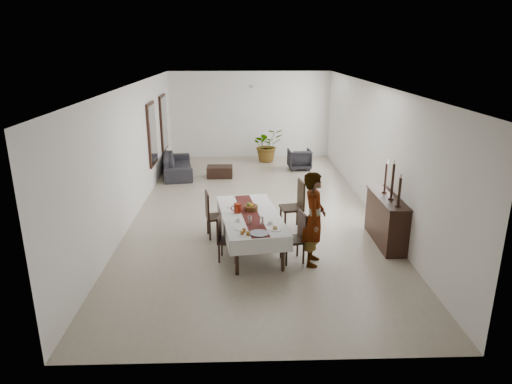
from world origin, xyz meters
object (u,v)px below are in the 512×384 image
dining_table_top (250,216)px  red_pitcher (237,208)px  sofa (178,165)px  sideboard_body (386,220)px  woman (314,219)px

dining_table_top → red_pitcher: red_pitcher is taller
sofa → red_pitcher: bearing=-169.3°
sofa → dining_table_top: bearing=-167.3°
sideboard_body → sofa: size_ratio=0.74×
dining_table_top → red_pitcher: size_ratio=12.00×
red_pitcher → sofa: size_ratio=0.09×
dining_table_top → sofa: 6.27m
dining_table_top → woman: size_ratio=1.29×
red_pitcher → sideboard_body: bearing=1.7°
red_pitcher → sofa: (-2.02, 5.71, -0.53)m
sofa → sideboard_body: bearing=-145.9°
dining_table_top → woman: woman is taller
woman → sofa: size_ratio=0.82×
woman → sideboard_body: woman is taller
woman → sideboard_body: 2.02m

